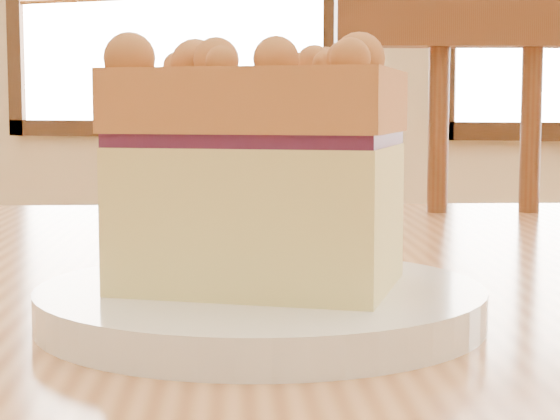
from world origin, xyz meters
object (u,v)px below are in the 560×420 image
cafe_chair_main (487,397)px  cake_slice (263,166)px  plate (261,305)px  cafe_table_main (200,396)px

cafe_chair_main → cake_slice: bearing=67.4°
cafe_chair_main → plate: size_ratio=4.41×
plate → cake_slice: 0.07m
cafe_table_main → plate: (0.09, -0.14, 0.10)m
cafe_table_main → cake_slice: cake_slice is taller
plate → cake_slice: (0.00, 0.00, 0.07)m
cafe_table_main → cake_slice: size_ratio=10.47×
plate → cake_slice: bearing=30.7°
cake_slice → plate: bearing=-153.7°
cafe_chair_main → plate: (-0.03, -0.73, 0.26)m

